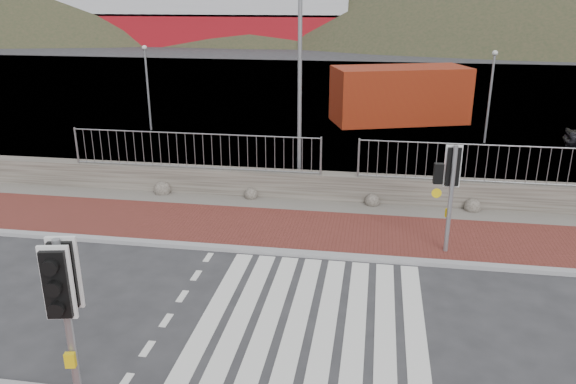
% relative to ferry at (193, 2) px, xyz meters
% --- Properties ---
extents(ground, '(220.00, 220.00, 0.00)m').
position_rel_ferry_xyz_m(ground, '(24.65, -67.90, -5.36)').
color(ground, '#28282B').
rests_on(ground, ground).
extents(sidewalk_far, '(40.00, 3.00, 0.08)m').
position_rel_ferry_xyz_m(sidewalk_far, '(24.65, -63.40, -5.32)').
color(sidewalk_far, maroon).
rests_on(sidewalk_far, ground).
extents(kerb_far, '(40.00, 0.25, 0.12)m').
position_rel_ferry_xyz_m(kerb_far, '(24.65, -64.90, -5.31)').
color(kerb_far, gray).
rests_on(kerb_far, ground).
extents(zebra_crossing, '(4.62, 5.60, 0.01)m').
position_rel_ferry_xyz_m(zebra_crossing, '(24.65, -67.90, -5.36)').
color(zebra_crossing, silver).
rests_on(zebra_crossing, ground).
extents(gravel_strip, '(40.00, 1.50, 0.06)m').
position_rel_ferry_xyz_m(gravel_strip, '(24.65, -61.40, -5.33)').
color(gravel_strip, '#59544C').
rests_on(gravel_strip, ground).
extents(stone_wall, '(40.00, 0.60, 0.90)m').
position_rel_ferry_xyz_m(stone_wall, '(24.65, -60.60, -4.91)').
color(stone_wall, '#48433B').
rests_on(stone_wall, ground).
extents(railing, '(18.07, 0.07, 1.22)m').
position_rel_ferry_xyz_m(railing, '(24.65, -60.75, -3.54)').
color(railing, gray).
rests_on(railing, stone_wall).
extents(quay, '(120.00, 40.00, 0.50)m').
position_rel_ferry_xyz_m(quay, '(24.65, -40.00, -5.36)').
color(quay, '#4C4C4F').
rests_on(quay, ground).
extents(water, '(220.00, 50.00, 0.05)m').
position_rel_ferry_xyz_m(water, '(24.65, -5.00, -5.36)').
color(water, '#3F4C54').
rests_on(water, ground).
extents(ferry, '(50.00, 16.00, 20.00)m').
position_rel_ferry_xyz_m(ferry, '(0.00, 0.00, 0.00)').
color(ferry, maroon).
rests_on(ferry, ground).
extents(hills_backdrop, '(254.00, 90.00, 100.00)m').
position_rel_ferry_xyz_m(hills_backdrop, '(31.40, 20.00, -28.42)').
color(hills_backdrop, '#29321E').
rests_on(hills_backdrop, ground).
extents(traffic_signal_near, '(0.49, 0.35, 3.11)m').
position_rel_ferry_xyz_m(traffic_signal_near, '(21.33, -71.29, -3.12)').
color(traffic_signal_near, gray).
rests_on(traffic_signal_near, ground).
extents(traffic_signal_far, '(0.70, 0.29, 2.92)m').
position_rel_ferry_xyz_m(traffic_signal_far, '(27.67, -64.17, -3.25)').
color(traffic_signal_far, gray).
rests_on(traffic_signal_far, ground).
extents(streetlight, '(1.66, 0.44, 7.84)m').
position_rel_ferry_xyz_m(streetlight, '(23.35, -59.82, -0.95)').
color(streetlight, gray).
rests_on(streetlight, ground).
extents(shipping_container, '(7.43, 4.92, 2.86)m').
position_rel_ferry_xyz_m(shipping_container, '(26.86, -48.05, -3.93)').
color(shipping_container, maroon).
rests_on(shipping_container, ground).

